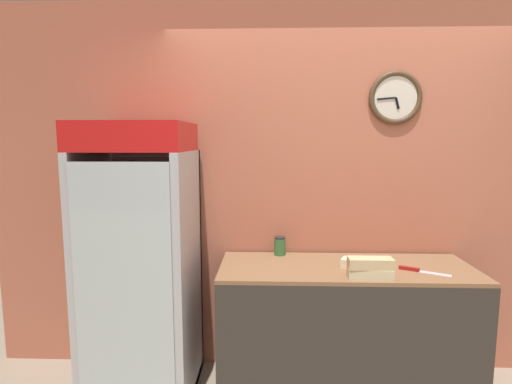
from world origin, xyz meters
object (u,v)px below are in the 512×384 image
(chefs_knife, at_px, (417,270))
(sandwich_stack_bottom, at_px, (370,273))
(beverage_cooler, at_px, (143,248))
(sandwich_flat_left, at_px, (361,265))
(condiment_jar, at_px, (280,246))
(sandwich_stack_middle, at_px, (370,263))

(chefs_knife, bearing_deg, sandwich_stack_bottom, -157.38)
(beverage_cooler, height_order, sandwich_flat_left, beverage_cooler)
(beverage_cooler, bearing_deg, condiment_jar, 14.27)
(sandwich_stack_middle, distance_m, condiment_jar, 0.71)
(beverage_cooler, relative_size, sandwich_flat_left, 6.90)
(sandwich_flat_left, height_order, chefs_knife, sandwich_flat_left)
(beverage_cooler, xyz_separation_m, sandwich_stack_bottom, (1.46, -0.24, -0.07))
(sandwich_stack_bottom, relative_size, sandwich_flat_left, 1.01)
(sandwich_stack_bottom, height_order, sandwich_stack_middle, sandwich_stack_middle)
(beverage_cooler, height_order, sandwich_stack_middle, beverage_cooler)
(sandwich_stack_bottom, xyz_separation_m, condiment_jar, (-0.53, 0.48, 0.04))
(beverage_cooler, bearing_deg, sandwich_stack_middle, -9.40)
(condiment_jar, bearing_deg, sandwich_stack_bottom, -41.83)
(sandwich_stack_bottom, distance_m, sandwich_flat_left, 0.18)
(sandwich_stack_middle, bearing_deg, sandwich_flat_left, 94.44)
(sandwich_stack_bottom, xyz_separation_m, sandwich_stack_middle, (0.00, 0.00, 0.06))
(sandwich_stack_bottom, relative_size, condiment_jar, 1.99)
(beverage_cooler, xyz_separation_m, sandwich_flat_left, (1.44, -0.06, -0.08))
(sandwich_flat_left, relative_size, condiment_jar, 1.97)
(sandwich_flat_left, bearing_deg, sandwich_stack_bottom, -85.56)
(beverage_cooler, relative_size, sandwich_stack_bottom, 6.80)
(sandwich_stack_bottom, bearing_deg, chefs_knife, 22.62)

